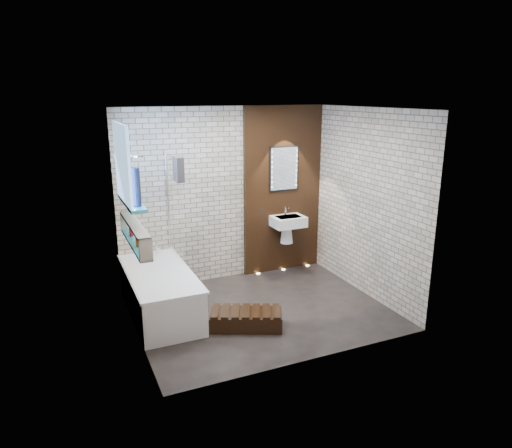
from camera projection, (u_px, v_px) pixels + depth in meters
name	position (u px, v px, depth m)	size (l,w,h in m)	color
ground	(261.00, 310.00, 6.22)	(3.20, 3.20, 0.00)	black
room_shell	(261.00, 215.00, 5.87)	(3.24, 3.20, 2.60)	gray
walnut_panel	(283.00, 191.00, 7.35)	(1.30, 0.06, 2.60)	black
clerestory_window	(124.00, 172.00, 5.40)	(0.18, 1.00, 0.94)	#7FADE0
display_niche	(135.00, 234.00, 5.43)	(0.14, 1.30, 0.26)	teal
bathtub	(160.00, 293.00, 6.06)	(0.79, 1.74, 0.70)	white
bath_screen	(175.00, 208.00, 6.32)	(0.01, 0.78, 1.40)	white
towel	(178.00, 169.00, 5.91)	(0.09, 0.24, 0.31)	black
shower_head	(138.00, 156.00, 6.01)	(0.18, 0.18, 0.02)	silver
washbasin	(288.00, 225.00, 7.32)	(0.50, 0.36, 0.58)	white
led_mirror	(284.00, 169.00, 7.23)	(0.50, 0.02, 0.70)	black
walnut_step	(246.00, 320.00, 5.76)	(0.87, 0.39, 0.19)	black
niche_bottles	(135.00, 237.00, 5.48)	(0.06, 0.50, 0.13)	#974517
sill_vases	(132.00, 189.00, 5.50)	(0.20, 0.63, 0.44)	white
floor_uplights	(283.00, 269.00, 7.64)	(0.96, 0.06, 0.01)	#FFD899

